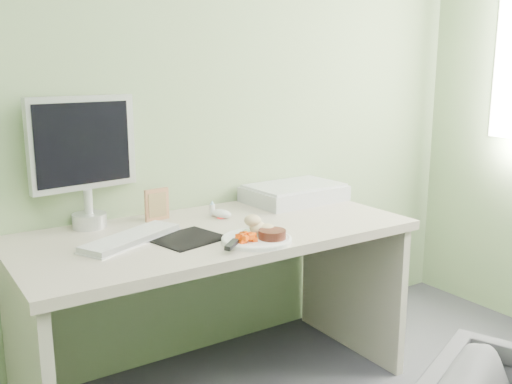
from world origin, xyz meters
TOP-DOWN VIEW (x-y plane):
  - wall_back at (0.00, 2.00)m, footprint 3.50×0.00m
  - desk at (0.00, 1.62)m, footprint 1.60×0.75m
  - plate at (0.05, 1.38)m, footprint 0.27×0.27m
  - steak at (0.09, 1.34)m, footprint 0.14×0.14m
  - potato_pile at (0.09, 1.43)m, footprint 0.15×0.13m
  - carrot_heap at (-0.01, 1.37)m, footprint 0.08×0.07m
  - steak_knife at (-0.07, 1.35)m, footprint 0.21×0.18m
  - mousepad at (-0.16, 1.55)m, footprint 0.30×0.27m
  - keyboard at (-0.35, 1.64)m, footprint 0.44×0.30m
  - computer_mouse at (0.11, 1.76)m, footprint 0.09×0.12m
  - photo_frame at (-0.14, 1.87)m, footprint 0.11×0.02m
  - eyedrop_bottle at (0.09, 1.81)m, footprint 0.02×0.02m
  - scanner at (0.57, 1.84)m, footprint 0.48×0.33m
  - monitor at (-0.42, 1.94)m, footprint 0.45×0.15m

SIDE VIEW (x-z plane):
  - desk at x=0.00m, z-range 0.18..0.91m
  - mousepad at x=-0.16m, z-range 0.73..0.73m
  - plate at x=0.05m, z-range 0.73..0.74m
  - keyboard at x=-0.35m, z-range 0.74..0.76m
  - computer_mouse at x=0.11m, z-range 0.73..0.77m
  - steak_knife at x=-0.07m, z-range 0.75..0.77m
  - steak at x=0.09m, z-range 0.74..0.78m
  - eyedrop_bottle at x=0.09m, z-range 0.73..0.80m
  - scanner at x=0.57m, z-range 0.73..0.80m
  - carrot_heap at x=-0.01m, z-range 0.74..0.79m
  - potato_pile at x=0.09m, z-range 0.74..0.81m
  - photo_frame at x=-0.14m, z-range 0.73..0.87m
  - monitor at x=-0.42m, z-range 0.76..1.30m
  - wall_back at x=0.00m, z-range -0.40..3.10m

